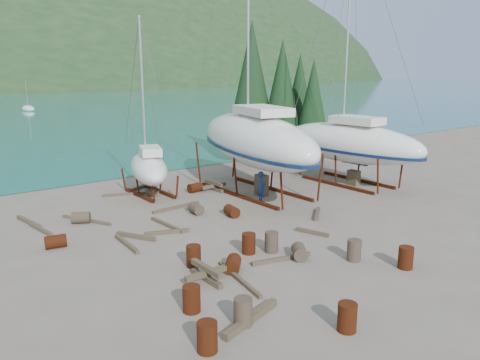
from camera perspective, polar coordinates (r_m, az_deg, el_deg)
ground at (r=22.41m, az=2.47°, el=-6.55°), size 600.00×600.00×0.00m
far_house_right at (r=210.62m, az=-26.62°, el=10.60°), size 6.60×5.60×5.60m
cypress_near_right at (r=38.41m, az=5.13°, el=10.52°), size 3.60×3.60×10.00m
cypress_mid_right at (r=38.11m, az=8.86°, el=9.08°), size 3.06×3.06×8.50m
cypress_back_left at (r=38.89m, az=1.45°, el=11.88°), size 4.14×4.14×11.50m
cypress_far_right at (r=41.25m, az=7.24°, el=9.84°), size 3.24×3.24×9.00m
moored_boat_mid at (r=99.13m, az=-24.41°, el=7.91°), size 2.00×5.00×6.05m
large_sailboat_near at (r=28.87m, az=1.84°, el=4.99°), size 7.29×14.16×21.41m
large_sailboat_far at (r=32.36m, az=13.16°, el=4.52°), size 3.83×11.26×17.55m
small_sailboat_shore at (r=29.31m, az=-11.06°, el=1.54°), size 4.26×6.98×10.67m
worker at (r=27.61m, az=2.62°, el=-0.77°), size 0.60×0.75×1.81m
drum_0 at (r=13.57m, az=-4.02°, el=-18.55°), size 0.58×0.58×0.88m
drum_1 at (r=19.62m, az=7.26°, el=-8.69°), size 0.99×1.05×0.58m
drum_2 at (r=22.10m, az=-21.56°, el=-6.99°), size 0.97×0.73×0.58m
drum_3 at (r=14.79m, az=12.94°, el=-15.99°), size 0.58×0.58×0.88m
drum_4 at (r=29.91m, az=-5.49°, el=-0.93°), size 0.91×0.62×0.58m
drum_5 at (r=19.78m, az=13.74°, el=-8.31°), size 0.58×0.58×0.88m
drum_6 at (r=24.86m, az=-1.01°, el=-3.82°), size 0.72×0.96×0.58m
drum_7 at (r=19.62m, az=19.56°, el=-8.91°), size 0.58×0.58×0.88m
drum_9 at (r=25.11m, az=-18.81°, el=-4.37°), size 1.05×0.94×0.58m
drum_10 at (r=19.95m, az=1.07°, el=-7.74°), size 0.58×0.58×0.88m
drum_11 at (r=25.42m, az=-5.39°, el=-3.49°), size 0.67×0.94×0.58m
drum_12 at (r=18.32m, az=-0.85°, el=-10.21°), size 1.03×1.04×0.58m
drum_13 at (r=15.53m, az=-5.93°, el=-14.22°), size 0.58×0.58×0.88m
drum_14 at (r=18.74m, az=-5.67°, el=-9.22°), size 0.58×0.58×0.88m
drum_16 at (r=14.72m, az=0.37°, el=-15.77°), size 0.58×0.58×0.88m
drum_17 at (r=20.14m, az=3.86°, el=-7.55°), size 0.58×0.58×0.88m
timber_1 at (r=25.41m, az=9.41°, el=-4.07°), size 1.73×1.47×0.19m
timber_2 at (r=26.05m, az=-24.35°, el=-4.68°), size 0.59×2.50×0.19m
timber_3 at (r=17.64m, az=-0.15°, el=-11.95°), size 0.77×3.24×0.15m
timber_4 at (r=22.60m, az=-8.86°, el=-6.29°), size 2.02×0.96×0.17m
timber_5 at (r=19.40m, az=5.08°, el=-9.55°), size 2.64×0.83×0.16m
timber_6 at (r=31.26m, az=-12.14°, el=-0.92°), size 1.57×0.80×0.19m
timber_7 at (r=22.57m, az=8.80°, el=-6.31°), size 0.68×1.66×0.17m
timber_8 at (r=22.29m, az=-12.58°, el=-6.72°), size 1.17×1.91×0.19m
timber_9 at (r=29.88m, az=-13.90°, el=-1.70°), size 2.53×1.16×0.15m
timber_10 at (r=26.48m, az=-7.75°, el=-3.33°), size 3.05×0.34×0.16m
timber_11 at (r=23.65m, az=-8.89°, el=-5.42°), size 0.30×2.83×0.15m
timber_12 at (r=21.47m, az=-13.64°, el=-7.58°), size 0.30×2.47×0.17m
timber_15 at (r=25.36m, az=-18.23°, el=-4.67°), size 1.53×2.91×0.15m
timber_16 at (r=15.04m, az=1.37°, el=-16.52°), size 2.62×0.93×0.23m
timber_17 at (r=24.68m, az=-23.14°, el=-5.56°), size 0.50×2.38×0.16m
timber_pile_fore at (r=17.56m, az=-4.11°, el=-11.28°), size 1.80×1.80×0.60m
timber_pile_aft at (r=30.23m, az=-3.18°, el=-0.72°), size 1.80×1.80×0.60m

